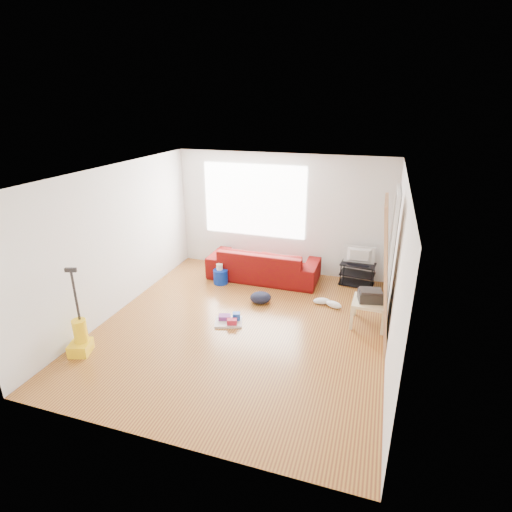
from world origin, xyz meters
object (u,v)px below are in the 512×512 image
(tv_stand, at_px, (357,274))
(bucket, at_px, (221,283))
(sofa, at_px, (263,278))
(cleaning_tray, at_px, (230,320))
(vacuum, at_px, (80,338))
(side_table, at_px, (369,305))
(backpack, at_px, (261,303))

(tv_stand, distance_m, bucket, 2.74)
(sofa, bearing_deg, cleaning_tray, 89.42)
(vacuum, bearing_deg, cleaning_tray, 21.64)
(tv_stand, xyz_separation_m, side_table, (0.30, -1.51, 0.13))
(side_table, relative_size, backpack, 1.42)
(sofa, height_order, bucket, sofa)
(tv_stand, relative_size, side_table, 1.27)
(sofa, height_order, cleaning_tray, sofa)
(sofa, relative_size, backpack, 5.84)
(cleaning_tray, bearing_deg, bucket, 117.77)
(tv_stand, height_order, vacuum, vacuum)
(tv_stand, xyz_separation_m, vacuum, (-3.65, -3.60, 0.01))
(side_table, distance_m, vacuum, 4.47)
(side_table, xyz_separation_m, bucket, (-2.92, 0.74, -0.37))
(cleaning_tray, bearing_deg, sofa, 89.42)
(bucket, relative_size, vacuum, 0.22)
(sofa, distance_m, bucket, 0.90)
(bucket, xyz_separation_m, cleaning_tray, (0.73, -1.39, 0.05))
(tv_stand, height_order, backpack, tv_stand)
(bucket, xyz_separation_m, backpack, (1.02, -0.56, 0.00))
(side_table, bearing_deg, cleaning_tray, -163.43)
(side_table, xyz_separation_m, cleaning_tray, (-2.19, -0.65, -0.32))
(side_table, relative_size, vacuum, 0.41)
(backpack, bearing_deg, bucket, 129.75)
(cleaning_tray, bearing_deg, vacuum, -140.79)
(side_table, height_order, backpack, side_table)
(backpack, bearing_deg, side_table, -26.74)
(side_table, xyz_separation_m, vacuum, (-3.95, -2.09, -0.12))
(vacuum, bearing_deg, sofa, 44.32)
(side_table, distance_m, bucket, 3.04)
(tv_stand, bearing_deg, backpack, -134.11)
(bucket, relative_size, backpack, 0.76)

